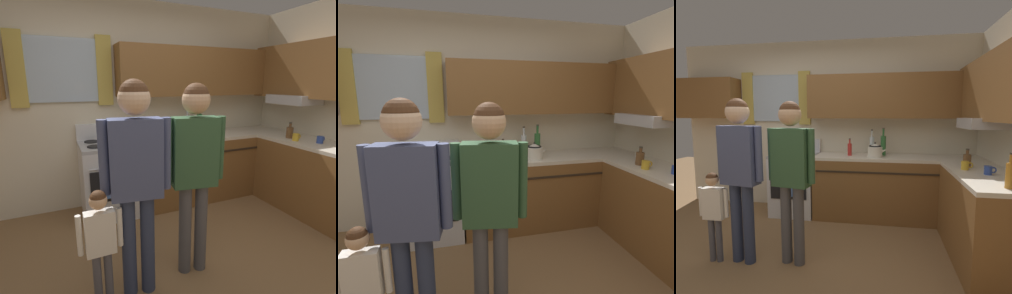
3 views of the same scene
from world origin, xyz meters
The scene contains 12 objects.
back_wall_unit centered at (0.08, 1.82, 1.46)m, with size 4.60×0.42×2.60m.
kitchen_counter_run centered at (1.46, 1.18, 0.45)m, with size 2.29×1.97×0.90m.
stove_oven centered at (-0.34, 1.54, 0.47)m, with size 0.64×0.67×1.10m.
bottle_sauce_red centered at (0.49, 1.51, 0.99)m, with size 0.06×0.06×0.25m.
bottle_wine_green centered at (0.97, 1.60, 1.05)m, with size 0.08×0.08×0.39m.
bottle_tall_clear centered at (0.80, 1.66, 1.04)m, with size 0.07×0.07×0.37m.
bottle_squat_brown centered at (1.90, 0.89, 0.98)m, with size 0.08×0.08×0.21m.
mug_mustard_yellow centered at (1.84, 0.74, 0.95)m, with size 0.12×0.08×0.09m.
stovetop_kettle centered at (0.86, 1.41, 1.00)m, with size 0.27×0.20×0.21m.
adult_holding_child centered at (-0.39, 0.15, 1.03)m, with size 0.50×0.22×1.63m.
adult_in_plaid centered at (0.11, 0.21, 1.01)m, with size 0.49×0.22×1.60m.
small_child centered at (-0.67, 0.11, 0.57)m, with size 0.31×0.12×0.91m.
Camera 2 is at (-0.15, -1.31, 1.63)m, focal length 26.25 mm.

